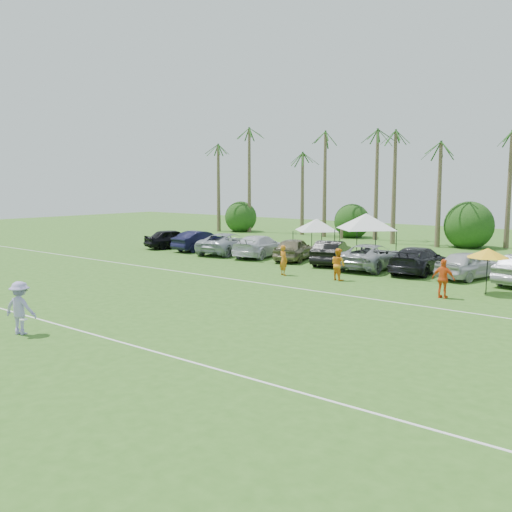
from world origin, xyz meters
The scene contains 28 objects.
field_lines centered at (0.00, 8.00, 0.01)m, with size 80.00×12.10×0.01m.
palm_tree_0 centered at (-22.00, 38.00, 7.48)m, with size 2.40×2.40×8.90m.
palm_tree_1 centered at (-17.00, 38.00, 8.35)m, with size 2.40×2.40×9.90m.
palm_tree_2 centered at (-12.00, 38.00, 9.21)m, with size 2.40×2.40×10.90m.
palm_tree_3 centered at (-8.00, 38.00, 10.06)m, with size 2.40×2.40×11.90m.
palm_tree_4 centered at (-4.00, 38.00, 7.48)m, with size 2.40×2.40×8.90m.
palm_tree_5 centered at (0.00, 38.00, 8.35)m, with size 2.40×2.40×9.90m.
palm_tree_6 centered at (4.00, 38.00, 9.21)m, with size 2.40×2.40×10.90m.
palm_tree_7 centered at (8.00, 38.00, 10.06)m, with size 2.40×2.40×11.90m.
bush_tree_0 centered at (-19.00, 39.00, 1.80)m, with size 4.00×4.00×4.00m.
bush_tree_1 centered at (-6.00, 39.00, 1.80)m, with size 4.00×4.00×4.00m.
bush_tree_2 centered at (6.00, 39.00, 1.80)m, with size 4.00×4.00×4.00m.
sideline_player_a centered at (2.51, 16.96, 0.89)m, with size 0.65×0.43×1.79m, color #CC6916.
sideline_player_b centered at (5.91, 17.49, 0.90)m, with size 0.88×0.68×1.80m, color orange.
sideline_player_c centered at (12.34, 16.31, 0.93)m, with size 1.09×0.45×1.86m, color #F45B1B.
canopy_tent_left centered at (-1.20, 26.17, 2.73)m, with size 3.93×3.93×3.19m.
canopy_tent_right centered at (3.26, 25.55, 3.31)m, with size 4.77×4.77×3.86m.
market_umbrella centered at (13.60, 18.66, 2.03)m, with size 2.03×2.03×2.26m.
frisbee_player centered at (2.95, 0.41, 0.96)m, with size 1.42×1.12×1.93m.
parked_car_0 centered at (-12.87, 22.34, 0.80)m, with size 1.88×4.68×1.59m, color black.
parked_car_1 centered at (-9.83, 22.55, 0.80)m, with size 1.69×4.84×1.59m, color black.
parked_car_2 centered at (-6.80, 22.41, 0.80)m, with size 2.64×5.73×1.59m, color #9BA1AB.
parked_car_3 centered at (-3.77, 22.57, 0.80)m, with size 2.23×5.49×1.59m, color silver.
parked_car_4 centered at (-0.73, 22.63, 0.80)m, with size 1.88×4.68×1.59m, color #797052.
parked_car_5 centered at (2.30, 22.66, 0.80)m, with size 1.69×4.84×1.59m, color black.
parked_car_6 centered at (5.33, 22.38, 0.80)m, with size 2.64×5.73×1.59m, color #939599.
parked_car_7 centered at (8.37, 22.73, 0.80)m, with size 2.23×5.49×1.59m, color black.
parked_car_8 centered at (11.40, 22.71, 0.80)m, with size 1.88×4.68×1.59m, color silver.
Camera 1 is at (22.18, -9.80, 5.46)m, focal length 40.00 mm.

